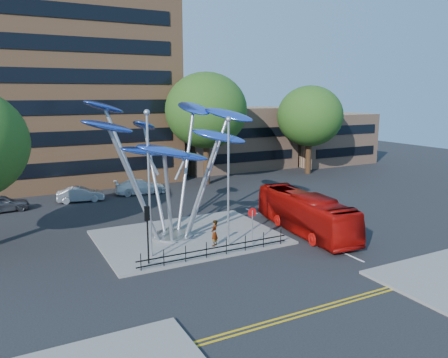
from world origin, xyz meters
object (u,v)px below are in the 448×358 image
leaf_sculpture (168,139)px  tree_right (206,111)px  parked_car_mid (80,194)px  tree_far (310,116)px  red_bus (305,213)px  parked_car_left (1,204)px  traffic_light_island (147,223)px  street_lamp_right (228,170)px  pedestrian (214,233)px  street_lamp_left (149,172)px  no_entry_sign_island (252,220)px  parked_car_right (140,187)px

leaf_sculpture → tree_right: bearing=56.7°
leaf_sculpture → parked_car_mid: size_ratio=3.05×
tree_far → red_bus: (-15.08, -18.67, -5.68)m
tree_right → parked_car_left: size_ratio=2.82×
traffic_light_island → street_lamp_right: bearing=5.2°
pedestrian → traffic_light_island: bearing=-29.1°
traffic_light_island → pedestrian: traffic_light_island is taller
street_lamp_left → no_entry_sign_island: street_lamp_left is taller
street_lamp_left → parked_car_mid: size_ratio=2.11×
tree_right → street_lamp_right: bearing=-111.5°
street_lamp_right → traffic_light_island: 6.05m
tree_far → parked_car_right: 22.84m
tree_far → leaf_sculpture: (-24.07, -15.32, -0.23)m
leaf_sculpture → pedestrian: (1.78, -3.27, -5.87)m
parked_car_left → traffic_light_island: bearing=-161.6°
tree_far → street_lamp_left: bearing=-145.1°
tree_right → tree_far: (14.00, 0.00, -0.93)m
red_bus → parked_car_left: red_bus is taller
traffic_light_island → red_bus: traffic_light_island is taller
red_bus → parked_car_right: (-6.82, 17.42, -0.70)m
street_lamp_left → parked_car_mid: street_lamp_left is taller
street_lamp_left → parked_car_right: bearing=75.1°
tree_far → no_entry_sign_island: bearing=-135.7°
tree_far → parked_car_right: size_ratio=2.18×
tree_far → parked_car_mid: 28.54m
tree_right → tree_far: bearing=0.0°
tree_right → tree_far: size_ratio=1.12×
leaf_sculpture → parked_car_right: 15.50m
pedestrian → parked_car_mid: pedestrian is taller
parked_car_left → parked_car_right: size_ratio=0.86×
street_lamp_left → parked_car_left: (-7.78, 16.04, -4.63)m
traffic_light_island → parked_car_left: size_ratio=0.80×
tree_far → traffic_light_island: size_ratio=3.16×
traffic_light_island → street_lamp_left: bearing=63.4°
street_lamp_right → red_bus: bearing=2.9°
tree_far → leaf_sculpture: 28.53m
tree_far → traffic_light_island: (-27.00, -19.50, -4.49)m
tree_far → street_lamp_right: bearing=-138.5°
red_bus → street_lamp_right: bearing=-171.4°
no_entry_sign_island → parked_car_left: bearing=130.0°
no_entry_sign_island → tree_far: bearing=44.3°
red_bus → no_entry_sign_island: bearing=-165.0°
no_entry_sign_island → parked_car_right: bearing=95.9°
red_bus → traffic_light_island: bearing=-170.4°
street_lamp_left → red_bus: bearing=-0.9°
tree_far → leaf_sculpture: bearing=-147.5°
parked_car_left → parked_car_right: parked_car_left is taller
street_lamp_left → no_entry_sign_island: bearing=-8.6°
street_lamp_right → parked_car_mid: street_lamp_right is taller
parked_car_left → tree_right: bearing=-87.8°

